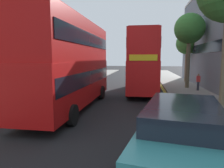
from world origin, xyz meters
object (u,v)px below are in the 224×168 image
taxi_minivan (182,149)px  pedestrian_far (198,82)px  double_decker_bus_away (71,62)px  double_decker_bus_oncoming (144,61)px

taxi_minivan → pedestrian_far: bearing=74.9°
double_decker_bus_away → taxi_minivan: 9.66m
taxi_minivan → pedestrian_far: 16.53m
taxi_minivan → pedestrian_far: size_ratio=3.13×
double_decker_bus_away → taxi_minivan: double_decker_bus_away is taller
double_decker_bus_away → double_decker_bus_oncoming: size_ratio=1.00×
double_decker_bus_away → pedestrian_far: bearing=40.1°
double_decker_bus_away → pedestrian_far: (9.82, 8.27, -2.04)m
double_decker_bus_away → pedestrian_far: 13.00m
double_decker_bus_oncoming → taxi_minivan: (0.96, -15.44, -1.96)m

